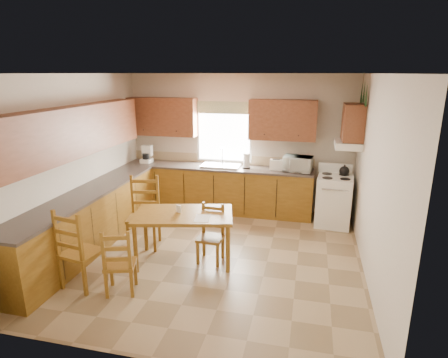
% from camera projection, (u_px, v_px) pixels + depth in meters
% --- Properties ---
extents(floor, '(4.50, 4.50, 0.00)m').
position_uv_depth(floor, '(210.00, 255.00, 5.76)').
color(floor, '#987F58').
rests_on(floor, ground).
extents(ceiling, '(4.50, 4.50, 0.00)m').
position_uv_depth(ceiling, '(208.00, 73.00, 5.02)').
color(ceiling, brown).
rests_on(ceiling, floor).
extents(wall_left, '(4.50, 4.50, 0.00)m').
position_uv_depth(wall_left, '(71.00, 162.00, 5.89)').
color(wall_left, beige).
rests_on(wall_left, floor).
extents(wall_right, '(4.50, 4.50, 0.00)m').
position_uv_depth(wall_right, '(375.00, 180.00, 4.90)').
color(wall_right, beige).
rests_on(wall_right, floor).
extents(wall_back, '(4.50, 4.50, 0.00)m').
position_uv_depth(wall_back, '(239.00, 143.00, 7.50)').
color(wall_back, beige).
rests_on(wall_back, floor).
extents(wall_front, '(4.50, 4.50, 0.00)m').
position_uv_depth(wall_front, '(141.00, 233.00, 3.29)').
color(wall_front, beige).
rests_on(wall_front, floor).
extents(lower_cab_back, '(3.75, 0.60, 0.88)m').
position_uv_depth(lower_cab_back, '(217.00, 189.00, 7.55)').
color(lower_cab_back, brown).
rests_on(lower_cab_back, floor).
extents(lower_cab_left, '(0.60, 3.60, 0.88)m').
position_uv_depth(lower_cab_left, '(89.00, 221.00, 5.93)').
color(lower_cab_left, brown).
rests_on(lower_cab_left, floor).
extents(counter_back, '(3.75, 0.63, 0.04)m').
position_uv_depth(counter_back, '(217.00, 167.00, 7.42)').
color(counter_back, '#453B35').
rests_on(counter_back, lower_cab_back).
extents(counter_left, '(0.63, 3.60, 0.04)m').
position_uv_depth(counter_left, '(86.00, 194.00, 5.80)').
color(counter_left, '#453B35').
rests_on(counter_left, lower_cab_left).
extents(backsplash, '(3.75, 0.01, 0.18)m').
position_uv_depth(backsplash, '(221.00, 159.00, 7.67)').
color(backsplash, tan).
rests_on(backsplash, counter_back).
extents(upper_cab_back_left, '(1.41, 0.33, 0.75)m').
position_uv_depth(upper_cab_back_left, '(162.00, 117.00, 7.55)').
color(upper_cab_back_left, brown).
rests_on(upper_cab_back_left, wall_back).
extents(upper_cab_back_right, '(1.25, 0.33, 0.75)m').
position_uv_depth(upper_cab_back_right, '(283.00, 120.00, 7.02)').
color(upper_cab_back_right, brown).
rests_on(upper_cab_back_right, wall_back).
extents(upper_cab_left, '(0.33, 3.60, 0.75)m').
position_uv_depth(upper_cab_left, '(71.00, 132.00, 5.57)').
color(upper_cab_left, brown).
rests_on(upper_cab_left, wall_left).
extents(upper_cab_stove, '(0.33, 0.62, 0.62)m').
position_uv_depth(upper_cab_stove, '(353.00, 122.00, 6.33)').
color(upper_cab_stove, brown).
rests_on(upper_cab_stove, wall_right).
extents(range_hood, '(0.44, 0.62, 0.12)m').
position_uv_depth(range_hood, '(348.00, 144.00, 6.44)').
color(range_hood, white).
rests_on(range_hood, wall_right).
extents(window_frame, '(1.13, 0.02, 1.18)m').
position_uv_depth(window_frame, '(224.00, 133.00, 7.48)').
color(window_frame, white).
rests_on(window_frame, wall_back).
extents(window_pane, '(1.05, 0.01, 1.10)m').
position_uv_depth(window_pane, '(224.00, 133.00, 7.48)').
color(window_pane, white).
rests_on(window_pane, wall_back).
extents(window_valance, '(1.19, 0.01, 0.24)m').
position_uv_depth(window_valance, '(224.00, 108.00, 7.32)').
color(window_valance, '#426533').
rests_on(window_valance, wall_back).
extents(sink_basin, '(0.75, 0.45, 0.04)m').
position_uv_depth(sink_basin, '(221.00, 166.00, 7.40)').
color(sink_basin, silver).
rests_on(sink_basin, counter_back).
extents(pine_decal_a, '(0.22, 0.22, 0.36)m').
position_uv_depth(pine_decal_a, '(367.00, 95.00, 5.87)').
color(pine_decal_a, '#153514').
rests_on(pine_decal_a, wall_right).
extents(pine_decal_b, '(0.22, 0.22, 0.36)m').
position_uv_depth(pine_decal_b, '(364.00, 91.00, 6.16)').
color(pine_decal_b, '#153514').
rests_on(pine_decal_b, wall_right).
extents(pine_decal_c, '(0.22, 0.22, 0.36)m').
position_uv_depth(pine_decal_c, '(362.00, 92.00, 6.47)').
color(pine_decal_c, '#153514').
rests_on(pine_decal_c, wall_right).
extents(stove, '(0.66, 0.68, 0.90)m').
position_uv_depth(stove, '(334.00, 201.00, 6.82)').
color(stove, white).
rests_on(stove, floor).
extents(coffeemaker, '(0.26, 0.29, 0.37)m').
position_uv_depth(coffeemaker, '(146.00, 154.00, 7.69)').
color(coffeemaker, white).
rests_on(coffeemaker, counter_back).
extents(paper_towel, '(0.16, 0.16, 0.29)m').
position_uv_depth(paper_towel, '(246.00, 161.00, 7.25)').
color(paper_towel, white).
rests_on(paper_towel, counter_back).
extents(toaster, '(0.24, 0.16, 0.20)m').
position_uv_depth(toaster, '(276.00, 165.00, 7.13)').
color(toaster, white).
rests_on(toaster, counter_back).
extents(microwave, '(0.52, 0.41, 0.29)m').
position_uv_depth(microwave, '(298.00, 164.00, 7.01)').
color(microwave, white).
rests_on(microwave, counter_back).
extents(dining_table, '(1.55, 1.10, 0.75)m').
position_uv_depth(dining_table, '(184.00, 237.00, 5.51)').
color(dining_table, brown).
rests_on(dining_table, floor).
extents(chair_near_left, '(0.52, 0.51, 1.08)m').
position_uv_depth(chair_near_left, '(81.00, 248.00, 4.82)').
color(chair_near_left, brown).
rests_on(chair_near_left, floor).
extents(chair_near_right, '(0.46, 0.45, 0.88)m').
position_uv_depth(chair_near_right, '(120.00, 260.00, 4.70)').
color(chair_near_right, brown).
rests_on(chair_near_right, floor).
extents(chair_far_left, '(0.56, 0.54, 1.13)m').
position_uv_depth(chair_far_left, '(143.00, 213.00, 5.92)').
color(chair_far_left, brown).
rests_on(chair_far_left, floor).
extents(chair_far_right, '(0.37, 0.36, 0.86)m').
position_uv_depth(chair_far_right, '(210.00, 234.00, 5.48)').
color(chair_far_right, brown).
rests_on(chair_far_right, floor).
extents(table_paper, '(0.25, 0.30, 0.00)m').
position_uv_depth(table_paper, '(202.00, 218.00, 5.22)').
color(table_paper, white).
rests_on(table_paper, dining_table).
extents(table_card, '(0.09, 0.05, 0.11)m').
position_uv_depth(table_card, '(179.00, 209.00, 5.42)').
color(table_card, white).
rests_on(table_card, dining_table).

